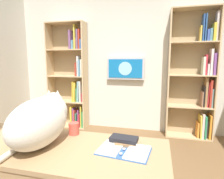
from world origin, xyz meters
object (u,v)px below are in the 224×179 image
desk (51,163)px  coffee_mug (74,129)px  bookshelf_left (197,79)px  wall_mounted_tv (125,69)px  desk_book_stack (125,141)px  open_binder (124,150)px  cat (42,119)px  bookshelf_right (73,79)px

desk → coffee_mug: (-0.06, -0.24, 0.16)m
bookshelf_left → wall_mounted_tv: bearing=-3.7°
coffee_mug → desk_book_stack: coffee_mug is taller
bookshelf_left → wall_mounted_tv: size_ratio=3.09×
open_binder → coffee_mug: (0.44, -0.19, 0.04)m
bookshelf_left → cat: bearing=58.9°
cat → coffee_mug: size_ratio=7.31×
desk → open_binder: 0.52m
bookshelf_right → wall_mounted_tv: 1.09m
cat → desk_book_stack: size_ratio=3.48×
bookshelf_left → coffee_mug: bookshelf_left is taller
bookshelf_left → cat: size_ratio=3.16×
bookshelf_right → desk: bookshelf_right is taller
bookshelf_right → desk_book_stack: 2.69m
cat → wall_mounted_tv: bearing=-93.6°
desk → bookshelf_right: bearing=-67.6°
wall_mounted_tv → desk: size_ratio=0.45×
desk → desk_book_stack: size_ratio=7.87×
bookshelf_right → cat: bearing=111.0°
bookshelf_right → open_binder: bookshelf_right is taller
open_binder → desk_book_stack: (0.02, -0.11, 0.02)m
wall_mounted_tv → cat: 2.47m
open_binder → cat: bearing=1.8°
open_binder → desk_book_stack: size_ratio=1.75×
open_binder → coffee_mug: size_ratio=3.69×
wall_mounted_tv → desk: wall_mounted_tv is taller
desk → open_binder: open_binder is taller
open_binder → desk: bearing=6.7°
bookshelf_left → desk: 2.79m
wall_mounted_tv → desk_book_stack: bearing=100.0°
coffee_mug → desk_book_stack: 0.43m
coffee_mug → bookshelf_right: bearing=-64.1°
desk → coffee_mug: bearing=-103.6°
bookshelf_right → open_binder: size_ratio=5.92×
bookshelf_left → desk: size_ratio=1.40×
wall_mounted_tv → open_binder: bearing=99.9°
bookshelf_right → wall_mounted_tv: bearing=-175.5°
desk_book_stack → open_binder: bearing=98.2°
bookshelf_right → wall_mounted_tv: bookshelf_right is taller
cat → desk_book_stack: bearing=-167.1°
wall_mounted_tv → bookshelf_right: bearing=4.5°
bookshelf_right → open_binder: (-1.49, 2.35, -0.22)m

